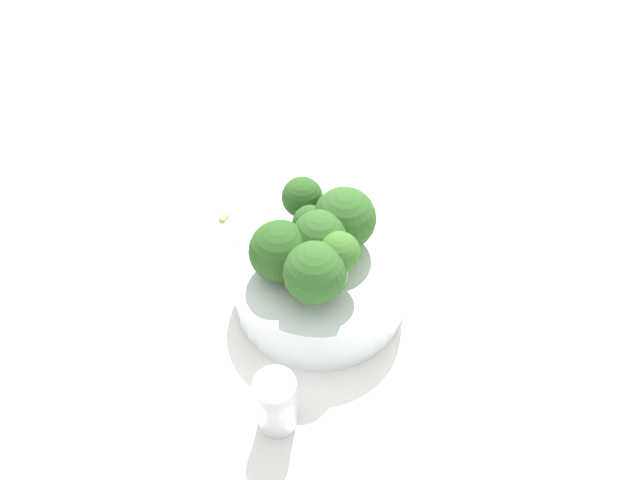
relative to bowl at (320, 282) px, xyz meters
The scene contains 14 objects.
ground_plane 0.03m from the bowl, ahead, with size 3.00×3.00×0.00m, color white.
bowl is the anchor object (origin of this frame).
broccoli_floret_0 0.08m from the bowl, 108.79° to the right, with size 0.04×0.04×0.05m.
broccoli_floret_1 0.06m from the bowl, 53.05° to the left, with size 0.05×0.05×0.06m.
broccoli_floret_2 0.07m from the bowl, 167.62° to the right, with size 0.06×0.06×0.06m.
broccoli_floret_3 0.06m from the bowl, 18.11° to the right, with size 0.05×0.05×0.05m.
broccoli_floret_4 0.07m from the bowl, 47.89° to the left, with size 0.05×0.05×0.06m.
broccoli_floret_5 0.06m from the bowl, 104.40° to the right, with size 0.03×0.03×0.05m.
broccoli_floret_6 0.07m from the bowl, 88.99° to the left, with size 0.04×0.04×0.06m.
pepper_shaker 0.13m from the bowl, 38.94° to the left, with size 0.03×0.03×0.06m.
almond_crumb_0 0.14m from the bowl, 143.46° to the right, with size 0.01×0.00×0.01m, color tan.
almond_crumb_1 0.15m from the bowl, 82.52° to the right, with size 0.01×0.01×0.01m, color tan.
almond_crumb_2 0.11m from the bowl, 74.77° to the right, with size 0.01×0.00×0.01m, color tan.
almond_crumb_3 0.12m from the bowl, 126.70° to the right, with size 0.01×0.00×0.01m, color olive.
Camera 1 is at (0.21, 0.29, 0.46)m, focal length 35.00 mm.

